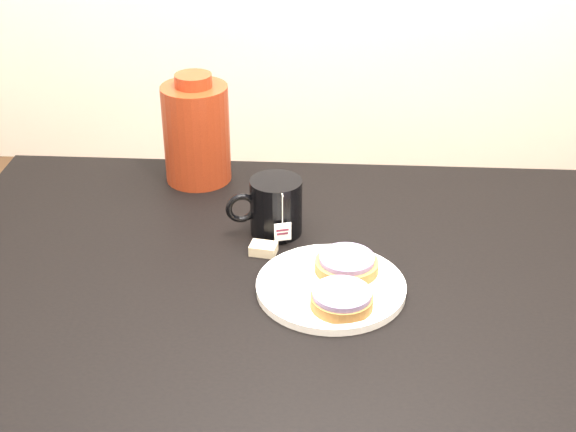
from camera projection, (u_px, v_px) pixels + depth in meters
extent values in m
cube|color=black|center=(338.00, 294.00, 1.31)|extent=(1.40, 0.90, 0.04)
cylinder|color=black|center=(60.00, 320.00, 1.87)|extent=(0.06, 0.06, 0.71)
cylinder|color=white|center=(331.00, 287.00, 1.28)|extent=(0.24, 0.24, 0.01)
torus|color=white|center=(331.00, 284.00, 1.28)|extent=(0.24, 0.24, 0.01)
cylinder|color=brown|center=(347.00, 266.00, 1.31)|extent=(0.14, 0.14, 0.02)
cylinder|color=gray|center=(347.00, 259.00, 1.30)|extent=(0.12, 0.12, 0.01)
cylinder|color=brown|center=(342.00, 301.00, 1.22)|extent=(0.14, 0.14, 0.02)
cylinder|color=gray|center=(342.00, 294.00, 1.21)|extent=(0.13, 0.13, 0.01)
cylinder|color=black|center=(276.00, 207.00, 1.42)|extent=(0.12, 0.12, 0.10)
cylinder|color=black|center=(276.00, 185.00, 1.40)|extent=(0.08, 0.08, 0.00)
torus|color=black|center=(241.00, 208.00, 1.41)|extent=(0.06, 0.03, 0.06)
cylinder|color=beige|center=(282.00, 208.00, 1.37)|extent=(0.00, 0.00, 0.06)
cube|color=white|center=(283.00, 231.00, 1.39)|extent=(0.03, 0.01, 0.03)
cube|color=#C6B793|center=(263.00, 249.00, 1.38)|extent=(0.05, 0.04, 0.02)
cylinder|color=#5C190C|center=(197.00, 134.00, 1.58)|extent=(0.16, 0.16, 0.20)
cylinder|color=#5C190C|center=(193.00, 80.00, 1.53)|extent=(0.07, 0.07, 0.02)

